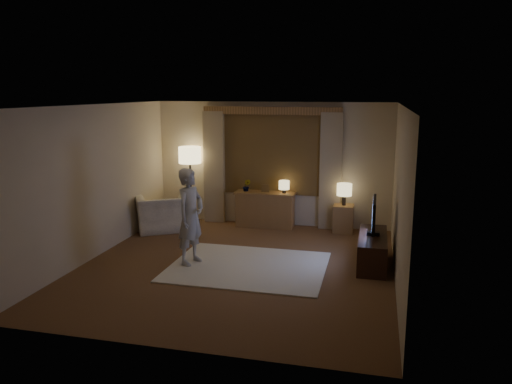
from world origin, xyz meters
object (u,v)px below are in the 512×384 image
(side_table, at_px, (343,219))
(person, at_px, (190,216))
(sideboard, at_px, (265,210))
(tv_stand, at_px, (372,250))
(armchair, at_px, (164,212))

(side_table, bearing_deg, person, -132.50)
(side_table, xyz_separation_m, person, (-2.31, -2.52, 0.53))
(sideboard, bearing_deg, side_table, -1.75)
(person, bearing_deg, tv_stand, -61.49)
(tv_stand, bearing_deg, armchair, 164.72)
(sideboard, relative_size, side_table, 2.14)
(side_table, relative_size, tv_stand, 0.40)
(tv_stand, bearing_deg, sideboard, 139.75)
(sideboard, bearing_deg, armchair, -159.03)
(armchair, distance_m, side_table, 3.66)
(sideboard, distance_m, tv_stand, 2.93)
(sideboard, relative_size, tv_stand, 0.86)
(sideboard, relative_size, person, 0.76)
(sideboard, distance_m, armchair, 2.09)
(side_table, relative_size, person, 0.35)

